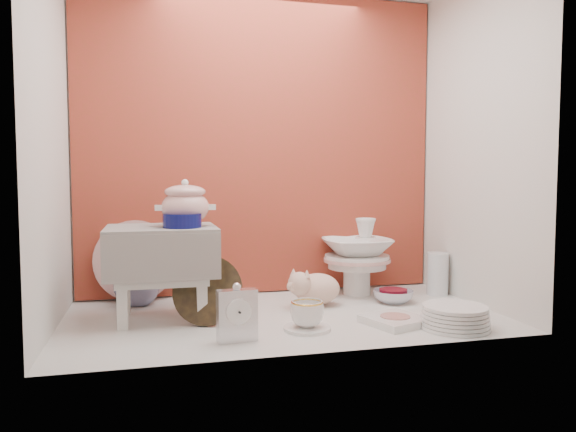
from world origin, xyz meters
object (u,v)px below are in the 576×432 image
at_px(plush_pig, 317,289).
at_px(floral_platter, 135,261).
at_px(soup_tureen, 185,203).
at_px(crystal_bowl, 393,296).
at_px(gold_rim_teacup, 307,314).
at_px(step_stool, 162,273).
at_px(mantel_clock, 237,313).
at_px(porcelain_tower, 357,256).
at_px(dinner_plate_stack, 455,317).
at_px(blue_white_vase, 137,281).

bearing_deg(plush_pig, floral_platter, 159.88).
height_order(soup_tureen, crystal_bowl, soup_tureen).
distance_m(soup_tureen, gold_rim_teacup, 0.67).
relative_size(step_stool, mantel_clock, 2.13).
relative_size(soup_tureen, gold_rim_teacup, 1.82).
height_order(mantel_clock, porcelain_tower, porcelain_tower).
distance_m(mantel_clock, dinner_plate_stack, 0.84).
bearing_deg(plush_pig, dinner_plate_stack, -48.88).
distance_m(mantel_clock, crystal_bowl, 0.90).
distance_m(step_stool, dinner_plate_stack, 1.18).
distance_m(blue_white_vase, mantel_clock, 0.76).
distance_m(floral_platter, blue_white_vase, 0.11).
height_order(floral_platter, crystal_bowl, floral_platter).
bearing_deg(mantel_clock, crystal_bowl, 22.22).
bearing_deg(soup_tureen, dinner_plate_stack, -22.34).
xyz_separation_m(blue_white_vase, crystal_bowl, (1.16, -0.26, -0.08)).
relative_size(floral_platter, mantel_clock, 1.85).
relative_size(blue_white_vase, porcelain_tower, 0.57).
bearing_deg(gold_rim_teacup, mantel_clock, -164.57).
xyz_separation_m(soup_tureen, dinner_plate_stack, (0.99, -0.41, -0.43)).
relative_size(step_stool, gold_rim_teacup, 3.42).
bearing_deg(dinner_plate_stack, gold_rim_teacup, 168.31).
bearing_deg(gold_rim_teacup, crystal_bowl, 33.53).
bearing_deg(porcelain_tower, soup_tureen, -163.26).
xyz_separation_m(gold_rim_teacup, porcelain_tower, (0.42, 0.55, 0.13)).
distance_m(floral_platter, crystal_bowl, 1.22).
height_order(mantel_clock, gold_rim_teacup, mantel_clock).
xyz_separation_m(blue_white_vase, plush_pig, (0.79, -0.23, -0.03)).
distance_m(blue_white_vase, dinner_plate_stack, 1.40).
xyz_separation_m(step_stool, soup_tureen, (0.10, -0.01, 0.29)).
bearing_deg(crystal_bowl, blue_white_vase, 167.55).
height_order(gold_rim_teacup, porcelain_tower, porcelain_tower).
xyz_separation_m(mantel_clock, gold_rim_teacup, (0.28, 0.08, -0.04)).
bearing_deg(floral_platter, crystal_bowl, -15.85).
distance_m(crystal_bowl, porcelain_tower, 0.28).
height_order(step_stool, mantel_clock, step_stool).
bearing_deg(porcelain_tower, floral_platter, 173.36).
distance_m(soup_tureen, plush_pig, 0.71).
bearing_deg(soup_tureen, mantel_clock, -67.41).
distance_m(plush_pig, dinner_plate_stack, 0.63).
relative_size(plush_pig, gold_rim_teacup, 2.09).
bearing_deg(porcelain_tower, gold_rim_teacup, -127.12).
xyz_separation_m(blue_white_vase, dinner_plate_stack, (1.20, -0.71, -0.06)).
relative_size(step_stool, blue_white_vase, 2.03).
height_order(floral_platter, gold_rim_teacup, floral_platter).
height_order(blue_white_vase, plush_pig, blue_white_vase).
xyz_separation_m(step_stool, dinner_plate_stack, (1.09, -0.42, -0.15)).
height_order(soup_tureen, dinner_plate_stack, soup_tureen).
xyz_separation_m(mantel_clock, plush_pig, (0.43, 0.44, -0.02)).
height_order(floral_platter, dinner_plate_stack, floral_platter).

